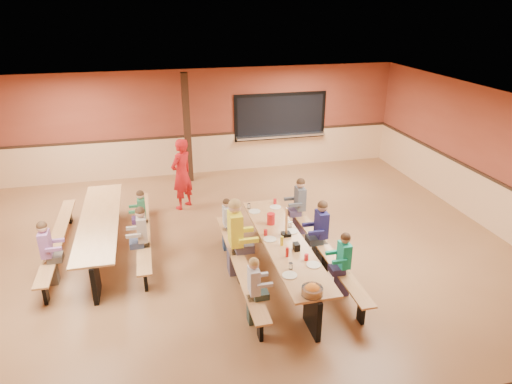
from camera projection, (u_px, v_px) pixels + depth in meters
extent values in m
plane|color=brown|center=(223.00, 258.00, 9.06)|extent=(12.00, 12.00, 0.00)
cube|color=brown|center=(192.00, 123.00, 12.95)|extent=(12.00, 0.04, 3.00)
cube|color=brown|center=(498.00, 164.00, 9.76)|extent=(0.04, 10.00, 3.00)
cube|color=white|center=(219.00, 109.00, 7.89)|extent=(12.00, 10.00, 0.04)
cube|color=black|center=(280.00, 116.00, 13.46)|extent=(2.60, 0.06, 1.20)
cube|color=silver|center=(281.00, 136.00, 13.60)|extent=(2.70, 0.28, 0.06)
cube|color=black|center=(187.00, 129.00, 12.37)|extent=(0.18, 0.18, 3.00)
cube|color=#BA8049|center=(284.00, 242.00, 8.22)|extent=(0.75, 3.60, 0.04)
cube|color=black|center=(312.00, 311.00, 6.97)|extent=(0.08, 0.60, 0.70)
cube|color=black|center=(263.00, 222.00, 9.75)|extent=(0.08, 0.60, 0.70)
cube|color=#BA8049|center=(239.00, 261.00, 8.15)|extent=(0.26, 3.60, 0.04)
cube|color=black|center=(239.00, 272.00, 8.24)|extent=(0.06, 0.18, 0.41)
cube|color=#BA8049|center=(326.00, 250.00, 8.51)|extent=(0.26, 3.60, 0.04)
cube|color=black|center=(325.00, 260.00, 8.59)|extent=(0.06, 0.18, 0.41)
cube|color=#BA8049|center=(99.00, 220.00, 9.03)|extent=(0.75, 3.60, 0.04)
cube|color=black|center=(95.00, 278.00, 7.79)|extent=(0.08, 0.60, 0.70)
cube|color=black|center=(106.00, 205.00, 10.57)|extent=(0.08, 0.60, 0.70)
cube|color=#BA8049|center=(57.00, 237.00, 8.97)|extent=(0.26, 3.60, 0.04)
cube|color=black|center=(59.00, 247.00, 9.06)|extent=(0.06, 0.18, 0.41)
cube|color=#BA8049|center=(143.00, 228.00, 9.32)|extent=(0.26, 3.60, 0.04)
cube|color=black|center=(144.00, 238.00, 9.41)|extent=(0.06, 0.18, 0.41)
imported|color=red|center=(182.00, 174.00, 10.94)|extent=(0.75, 0.74, 1.75)
cylinder|color=red|center=(271.00, 219.00, 8.78)|extent=(0.16, 0.16, 0.22)
cube|color=black|center=(296.00, 247.00, 7.88)|extent=(0.10, 0.14, 0.13)
cylinder|color=yellow|center=(282.00, 241.00, 8.02)|extent=(0.06, 0.06, 0.17)
cylinder|color=#B2140F|center=(287.00, 252.00, 7.67)|extent=(0.06, 0.06, 0.17)
cube|color=black|center=(286.00, 234.00, 8.37)|extent=(0.16, 0.16, 0.06)
cube|color=#BA8049|center=(286.00, 221.00, 8.26)|extent=(0.02, 0.09, 0.50)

